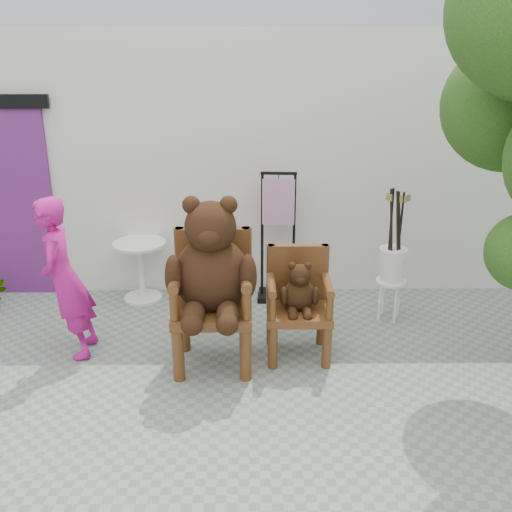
# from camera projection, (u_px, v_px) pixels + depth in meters

# --- Properties ---
(ground_plane) EXTENTS (60.00, 60.00, 0.00)m
(ground_plane) POSITION_uv_depth(u_px,v_px,m) (268.00, 419.00, 4.88)
(ground_plane) COLOR gray
(ground_plane) RESTS_ON ground
(back_wall) EXTENTS (9.00, 1.00, 3.00)m
(back_wall) POSITION_uv_depth(u_px,v_px,m) (261.00, 159.00, 7.24)
(back_wall) COLOR silver
(back_wall) RESTS_ON ground
(doorway) EXTENTS (1.40, 0.11, 2.33)m
(doorway) POSITION_uv_depth(u_px,v_px,m) (0.00, 198.00, 6.84)
(doorway) COLOR #64236A
(doorway) RESTS_ON ground
(chair_big) EXTENTS (0.81, 0.86, 1.64)m
(chair_big) POSITION_uv_depth(u_px,v_px,m) (212.00, 274.00, 5.37)
(chair_big) COLOR #4D2810
(chair_big) RESTS_ON ground
(chair_small) EXTENTS (0.60, 0.55, 1.06)m
(chair_small) POSITION_uv_depth(u_px,v_px,m) (299.00, 296.00, 5.67)
(chair_small) COLOR #4D2810
(chair_small) RESTS_ON ground
(person) EXTENTS (0.40, 0.59, 1.57)m
(person) POSITION_uv_depth(u_px,v_px,m) (65.00, 279.00, 5.60)
(person) COLOR #BB177F
(person) RESTS_ON ground
(cafe_table) EXTENTS (0.60, 0.60, 0.70)m
(cafe_table) POSITION_uv_depth(u_px,v_px,m) (141.00, 264.00, 6.90)
(cafe_table) COLOR white
(cafe_table) RESTS_ON ground
(display_stand) EXTENTS (0.47, 0.38, 1.51)m
(display_stand) POSITION_uv_depth(u_px,v_px,m) (278.00, 252.00, 6.86)
(display_stand) COLOR black
(display_stand) RESTS_ON ground
(stool_bucket) EXTENTS (0.32, 0.32, 1.45)m
(stool_bucket) POSITION_uv_depth(u_px,v_px,m) (392.00, 264.00, 6.35)
(stool_bucket) COLOR white
(stool_bucket) RESTS_ON ground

